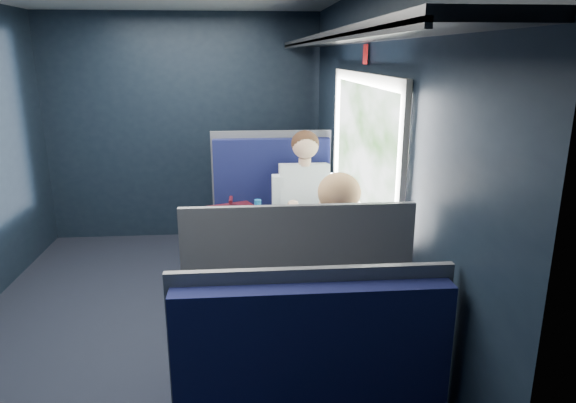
{
  "coord_description": "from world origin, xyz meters",
  "views": [
    {
      "loc": [
        0.62,
        -3.26,
        1.89
      ],
      "look_at": [
        0.9,
        0.0,
        0.95
      ],
      "focal_mm": 32.0,
      "sensor_mm": 36.0,
      "label": 1
    }
  ],
  "objects": [
    {
      "name": "ground",
      "position": [
        0.0,
        0.0,
        -0.01
      ],
      "size": [
        2.8,
        4.2,
        0.01
      ],
      "primitive_type": "cube",
      "color": "black"
    },
    {
      "name": "room_shell",
      "position": [
        0.02,
        0.0,
        1.48
      ],
      "size": [
        3.0,
        4.4,
        2.4
      ],
      "color": "black",
      "rests_on": "ground"
    },
    {
      "name": "table",
      "position": [
        1.03,
        0.0,
        0.66
      ],
      "size": [
        0.62,
        1.0,
        0.74
      ],
      "color": "#54565E",
      "rests_on": "ground"
    },
    {
      "name": "seat_bay_near",
      "position": [
        0.83,
        0.87,
        0.42
      ],
      "size": [
        1.07,
        0.62,
        1.26
      ],
      "color": "#0C0F38",
      "rests_on": "ground"
    },
    {
      "name": "seat_bay_far",
      "position": [
        0.85,
        -0.87,
        0.41
      ],
      "size": [
        1.04,
        0.62,
        1.26
      ],
      "color": "#0C0F38",
      "rests_on": "ground"
    },
    {
      "name": "seat_row_front",
      "position": [
        0.85,
        1.8,
        0.41
      ],
      "size": [
        1.04,
        0.51,
        1.16
      ],
      "color": "#0C0F38",
      "rests_on": "ground"
    },
    {
      "name": "man",
      "position": [
        1.1,
        0.7,
        0.72
      ],
      "size": [
        0.53,
        0.56,
        1.32
      ],
      "color": "black",
      "rests_on": "ground"
    },
    {
      "name": "woman",
      "position": [
        1.1,
        -0.71,
        0.73
      ],
      "size": [
        0.53,
        0.56,
        1.32
      ],
      "color": "black",
      "rests_on": "ground"
    },
    {
      "name": "papers",
      "position": [
        1.05,
        0.06,
        0.74
      ],
      "size": [
        0.63,
        0.84,
        0.01
      ],
      "primitive_type": "cube",
      "rotation": [
        0.0,
        0.0,
        -0.11
      ],
      "color": "white",
      "rests_on": "table"
    },
    {
      "name": "laptop",
      "position": [
        1.27,
        -0.04,
        0.81
      ],
      "size": [
        0.27,
        0.35,
        0.26
      ],
      "color": "silver",
      "rests_on": "table"
    },
    {
      "name": "bottle_small",
      "position": [
        1.33,
        0.34,
        0.85
      ],
      "size": [
        0.07,
        0.07,
        0.24
      ],
      "color": "silver",
      "rests_on": "table"
    },
    {
      "name": "cup",
      "position": [
        1.25,
        0.44,
        0.78
      ],
      "size": [
        0.06,
        0.06,
        0.08
      ],
      "primitive_type": "cylinder",
      "color": "white",
      "rests_on": "table"
    }
  ]
}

